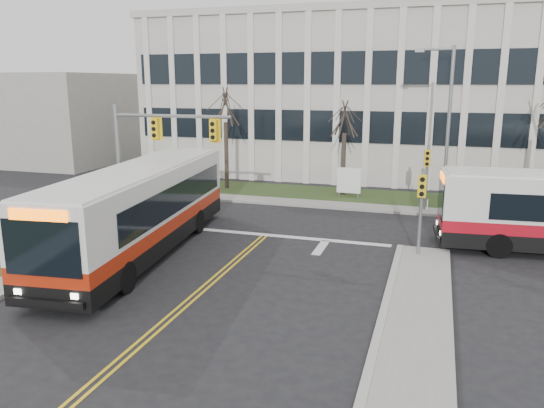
{
  "coord_description": "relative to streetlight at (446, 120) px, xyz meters",
  "views": [
    {
      "loc": [
        7.68,
        -15.31,
        7.25
      ],
      "look_at": [
        0.89,
        6.41,
        2.0
      ],
      "focal_mm": 35.0,
      "sensor_mm": 36.0,
      "label": 1
    }
  ],
  "objects": [
    {
      "name": "bus_main",
      "position": [
        -12.3,
        -12.19,
        -3.36
      ],
      "size": [
        4.46,
        13.97,
        3.66
      ],
      "primitive_type": null,
      "rotation": [
        0.0,
        0.0,
        0.11
      ],
      "color": "silver",
      "rests_on": "ground"
    },
    {
      "name": "tree_left",
      "position": [
        -14.03,
        1.8,
        0.32
      ],
      "size": [
        1.8,
        1.8,
        7.7
      ],
      "color": "#42352B",
      "rests_on": "ground"
    },
    {
      "name": "signal_pole_far",
      "position": [
        -0.83,
        -0.8,
        -2.69
      ],
      "size": [
        0.34,
        0.39,
        3.8
      ],
      "color": "slate",
      "rests_on": "ground"
    },
    {
      "name": "building_annex",
      "position": [
        -34.03,
        9.8,
        -1.19
      ],
      "size": [
        12.0,
        12.0,
        8.0
      ],
      "primitive_type": "cube",
      "color": "#9E9B93",
      "rests_on": "ground"
    },
    {
      "name": "tree_mid",
      "position": [
        -6.03,
        2.0,
        -0.31
      ],
      "size": [
        1.8,
        1.8,
        6.82
      ],
      "color": "#42352B",
      "rests_on": "ground"
    },
    {
      "name": "mast_arm_signal",
      "position": [
        -13.65,
        -9.04,
        -0.94
      ],
      "size": [
        6.11,
        0.38,
        6.2
      ],
      "color": "slate",
      "rests_on": "ground"
    },
    {
      "name": "office_building",
      "position": [
        -3.03,
        13.8,
        0.81
      ],
      "size": [
        40.0,
        16.0,
        12.0
      ],
      "primitive_type": "cube",
      "color": "beige",
      "rests_on": "ground"
    },
    {
      "name": "signal_pole_near",
      "position": [
        -0.83,
        -9.3,
        -2.69
      ],
      "size": [
        0.34,
        0.39,
        3.8
      ],
      "color": "slate",
      "rests_on": "ground"
    },
    {
      "name": "directory_sign",
      "position": [
        -5.53,
        1.3,
        -4.02
      ],
      "size": [
        1.5,
        0.12,
        2.0
      ],
      "color": "slate",
      "rests_on": "ground"
    },
    {
      "name": "sidewalk_cross",
      "position": [
        -3.03,
        -1.0,
        -5.12
      ],
      "size": [
        44.0,
        1.6,
        0.14
      ],
      "primitive_type": "cube",
      "color": "#9E9B93",
      "rests_on": "ground"
    },
    {
      "name": "building_lawn",
      "position": [
        -3.03,
        1.8,
        -5.13
      ],
      "size": [
        44.0,
        5.0,
        0.12
      ],
      "primitive_type": "cube",
      "color": "#32471E",
      "rests_on": "ground"
    },
    {
      "name": "streetlight",
      "position": [
        0.0,
        0.0,
        0.0
      ],
      "size": [
        2.15,
        0.25,
        9.2
      ],
      "color": "slate",
      "rests_on": "ground"
    },
    {
      "name": "ground",
      "position": [
        -8.03,
        -16.2,
        -5.19
      ],
      "size": [
        120.0,
        120.0,
        0.0
      ],
      "primitive_type": "plane",
      "color": "black",
      "rests_on": "ground"
    }
  ]
}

